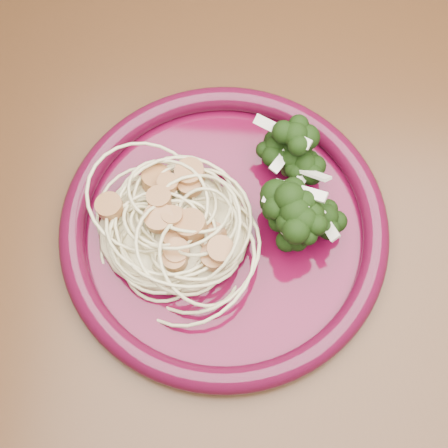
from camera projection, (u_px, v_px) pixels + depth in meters
dining_table at (297, 222)px, 0.73m from camera, size 1.20×0.80×0.75m
dinner_plate at (224, 227)px, 0.61m from camera, size 0.37×0.37×0.03m
spaghetti_pile at (173, 227)px, 0.60m from camera, size 0.17×0.15×0.03m
scallop_cluster at (170, 210)px, 0.56m from camera, size 0.16×0.16×0.05m
broccoli_pile at (287, 212)px, 0.59m from camera, size 0.13×0.18×0.06m
onion_garnish at (290, 196)px, 0.56m from camera, size 0.09×0.12×0.05m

